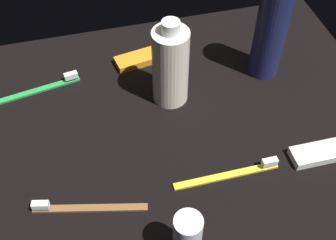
{
  "coord_description": "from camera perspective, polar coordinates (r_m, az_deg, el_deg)",
  "views": [
    {
      "loc": [
        -12.11,
        -47.45,
        60.36
      ],
      "look_at": [
        0.0,
        0.0,
        3.0
      ],
      "focal_mm": 46.02,
      "sensor_mm": 36.0,
      "label": 1
    }
  ],
  "objects": [
    {
      "name": "ground_plane",
      "position": [
        0.78,
        0.0,
        -1.71
      ],
      "size": [
        84.0,
        64.0,
        1.2
      ],
      "primitive_type": "cube",
      "color": "black"
    },
    {
      "name": "bodywash_bottle",
      "position": [
        0.78,
        0.33,
        7.19
      ],
      "size": [
        6.64,
        6.64,
        17.6
      ],
      "color": "silver",
      "rests_on": "ground_plane"
    },
    {
      "name": "snack_bar_white",
      "position": [
        0.78,
        19.56,
        -4.12
      ],
      "size": [
        10.44,
        4.11,
        1.5
      ],
      "primitive_type": "cube",
      "rotation": [
        0.0,
        0.0,
        -0.01
      ],
      "color": "white",
      "rests_on": "ground_plane"
    },
    {
      "name": "snack_bar_orange",
      "position": [
        0.9,
        -3.67,
        8.12
      ],
      "size": [
        10.94,
        5.77,
        1.5
      ],
      "primitive_type": "cube",
      "rotation": [
        0.0,
        0.0,
        0.18
      ],
      "color": "orange",
      "rests_on": "ground_plane"
    },
    {
      "name": "toothbrush_green",
      "position": [
        0.88,
        -16.59,
        4.05
      ],
      "size": [
        17.93,
        4.33,
        2.1
      ],
      "color": "green",
      "rests_on": "ground_plane"
    },
    {
      "name": "lotion_bottle",
      "position": [
        0.85,
        13.41,
        11.2
      ],
      "size": [
        6.03,
        6.03,
        21.5
      ],
      "color": "#1A1E4A",
      "rests_on": "ground_plane"
    },
    {
      "name": "toothbrush_yellow",
      "position": [
        0.72,
        8.6,
        -6.95
      ],
      "size": [
        18.0,
        1.22,
        2.1
      ],
      "color": "yellow",
      "rests_on": "ground_plane"
    },
    {
      "name": "deodorant_stick",
      "position": [
        0.61,
        2.57,
        -15.29
      ],
      "size": [
        4.03,
        4.03,
        9.52
      ],
      "primitive_type": "cylinder",
      "color": "silver",
      "rests_on": "ground_plane"
    },
    {
      "name": "toothbrush_brown",
      "position": [
        0.7,
        -11.23,
        -11.26
      ],
      "size": [
        17.8,
        5.26,
        2.1
      ],
      "color": "brown",
      "rests_on": "ground_plane"
    }
  ]
}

